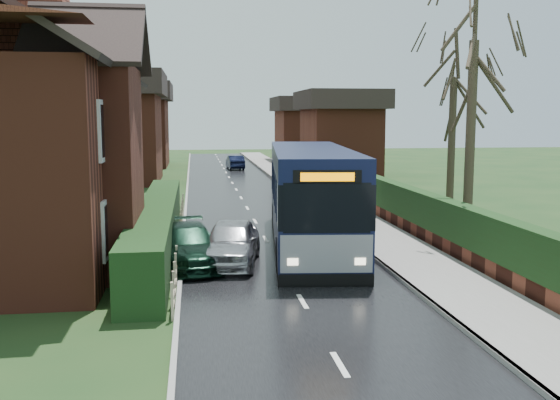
{
  "coord_description": "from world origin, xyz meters",
  "views": [
    {
      "loc": [
        -2.61,
        -16.76,
        4.58
      ],
      "look_at": [
        0.23,
        3.68,
        1.8
      ],
      "focal_mm": 40.0,
      "sensor_mm": 36.0,
      "label": 1
    }
  ],
  "objects": [
    {
      "name": "picket_fence",
      "position": [
        -3.15,
        5.0,
        0.45
      ],
      "size": [
        0.1,
        16.0,
        0.9
      ],
      "primitive_type": null,
      "color": "tan",
      "rests_on": "ground"
    },
    {
      "name": "front_hedge",
      "position": [
        -3.9,
        5.0,
        0.8
      ],
      "size": [
        1.2,
        16.0,
        1.6
      ],
      "primitive_type": "cube",
      "color": "black",
      "rests_on": "ground"
    },
    {
      "name": "car_green",
      "position": [
        -2.82,
        2.29,
        0.63
      ],
      "size": [
        2.34,
        4.53,
        1.26
      ],
      "primitive_type": "imported",
      "rotation": [
        0.0,
        0.0,
        0.14
      ],
      "color": "black",
      "rests_on": "ground"
    },
    {
      "name": "road",
      "position": [
        0.0,
        10.0,
        0.01
      ],
      "size": [
        6.0,
        100.0,
        0.02
      ],
      "primitive_type": "cube",
      "color": "black",
      "rests_on": "ground"
    },
    {
      "name": "brick_house",
      "position": [
        -8.73,
        4.78,
        4.38
      ],
      "size": [
        9.3,
        14.6,
        10.3
      ],
      "color": "maroon",
      "rests_on": "ground"
    },
    {
      "name": "car_distant",
      "position": [
        0.95,
        37.26,
        0.61
      ],
      "size": [
        1.51,
        3.75,
        1.21
      ],
      "primitive_type": "imported",
      "rotation": [
        0.0,
        0.0,
        3.2
      ],
      "color": "black",
      "rests_on": "ground"
    },
    {
      "name": "pavement",
      "position": [
        4.25,
        10.0,
        0.07
      ],
      "size": [
        2.5,
        100.0,
        0.14
      ],
      "primitive_type": "cube",
      "color": "slate",
      "rests_on": "ground"
    },
    {
      "name": "right_wall_hedge",
      "position": [
        5.8,
        10.0,
        1.02
      ],
      "size": [
        0.6,
        50.0,
        1.8
      ],
      "color": "maroon",
      "rests_on": "ground"
    },
    {
      "name": "bus",
      "position": [
        1.48,
        4.82,
        1.72
      ],
      "size": [
        3.84,
        11.62,
        3.47
      ],
      "rotation": [
        0.0,
        0.0,
        -0.11
      ],
      "color": "black",
      "rests_on": "ground"
    },
    {
      "name": "kerb_left",
      "position": [
        -3.05,
        10.0,
        0.05
      ],
      "size": [
        0.12,
        100.0,
        0.1
      ],
      "primitive_type": "cube",
      "color": "gray",
      "rests_on": "ground"
    },
    {
      "name": "car_silver",
      "position": [
        -1.5,
        2.3,
        0.69
      ],
      "size": [
        2.31,
        4.29,
        1.39
      ],
      "primitive_type": "imported",
      "rotation": [
        0.0,
        0.0,
        -0.17
      ],
      "color": "silver",
      "rests_on": "ground"
    },
    {
      "name": "tree_house_side",
      "position": [
        -10.13,
        15.08,
        6.72
      ],
      "size": [
        3.96,
        3.96,
        8.99
      ],
      "color": "#3B2B23",
      "rests_on": "ground"
    },
    {
      "name": "kerb_right",
      "position": [
        3.05,
        10.0,
        0.07
      ],
      "size": [
        0.12,
        100.0,
        0.14
      ],
      "primitive_type": "cube",
      "color": "gray",
      "rests_on": "ground"
    },
    {
      "name": "tree_right_far",
      "position": [
        9.0,
        10.24,
        6.66
      ],
      "size": [
        4.61,
        4.61,
        8.91
      ],
      "color": "#33291E",
      "rests_on": "ground"
    },
    {
      "name": "ground",
      "position": [
        0.0,
        0.0,
        0.0
      ],
      "size": [
        140.0,
        140.0,
        0.0
      ],
      "primitive_type": "plane",
      "color": "#2D411C",
      "rests_on": "ground"
    },
    {
      "name": "bus_stop_sign",
      "position": [
        3.2,
        6.0,
        2.01
      ],
      "size": [
        0.23,
        0.45,
        3.05
      ],
      "rotation": [
        0.0,
        0.0,
        0.39
      ],
      "color": "slate",
      "rests_on": "ground"
    },
    {
      "name": "tree_right_near",
      "position": [
        7.38,
        4.82,
        7.76
      ],
      "size": [
        4.81,
        4.81,
        10.38
      ],
      "color": "#3A2E22",
      "rests_on": "ground"
    }
  ]
}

